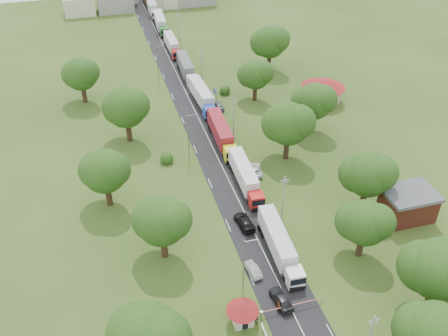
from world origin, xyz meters
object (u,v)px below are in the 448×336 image
object	(u,v)px
boom_barrier	(283,308)
pedestrian_near	(279,306)
car_lane_mid	(253,269)
guard_booth	(242,311)
info_sign	(215,94)
car_lane_front	(281,299)
truck_0	(279,244)

from	to	relation	value
boom_barrier	pedestrian_near	bearing A→B (deg)	137.65
car_lane_mid	guard_booth	bearing A→B (deg)	55.19
info_sign	pedestrian_near	distance (m)	60.03
boom_barrier	car_lane_mid	size ratio (longest dim) A/B	2.29
boom_barrier	guard_booth	xyz separation A→B (m)	(-5.84, -0.00, 1.27)
car_lane_front	car_lane_mid	world-z (taller)	car_lane_front
pedestrian_near	boom_barrier	bearing A→B (deg)	-85.04
guard_booth	pedestrian_near	distance (m)	5.54
guard_booth	car_lane_front	xyz separation A→B (m)	(6.20, 1.50, -1.34)
guard_booth	info_sign	size ratio (longest dim) A/B	1.07
boom_barrier	truck_0	size ratio (longest dim) A/B	0.61
info_sign	truck_0	xyz separation A→B (m)	(-3.18, -49.47, -0.79)
info_sign	pedestrian_near	world-z (taller)	info_sign
car_lane_front	pedestrian_near	xyz separation A→B (m)	(-0.82, -1.08, 0.09)
car_lane_mid	pedestrian_near	distance (m)	7.67
guard_booth	car_lane_mid	size ratio (longest dim) A/B	1.09
info_sign	car_lane_front	world-z (taller)	info_sign
truck_0	car_lane_front	bearing A→B (deg)	-108.47
guard_booth	truck_0	size ratio (longest dim) A/B	0.29
truck_0	guard_booth	bearing A→B (deg)	-131.18
car_lane_mid	info_sign	bearing A→B (deg)	-106.08
info_sign	car_lane_mid	distance (m)	52.69
info_sign	boom_barrier	bearing A→B (deg)	-96.24
boom_barrier	info_sign	size ratio (longest dim) A/B	2.25
boom_barrier	truck_0	xyz separation A→B (m)	(3.37, 10.53, 1.32)
boom_barrier	guard_booth	world-z (taller)	guard_booth
info_sign	car_lane_mid	size ratio (longest dim) A/B	1.02
truck_0	car_lane_mid	distance (m)	5.83
car_lane_mid	boom_barrier	bearing A→B (deg)	94.48
boom_barrier	pedestrian_near	distance (m)	0.63
guard_booth	info_sign	world-z (taller)	info_sign
info_sign	car_lane_mid	xyz separation A→B (m)	(-8.20, -52.00, -2.34)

